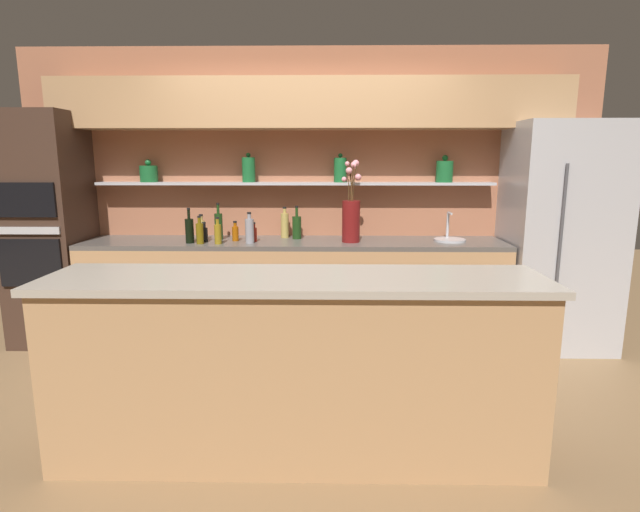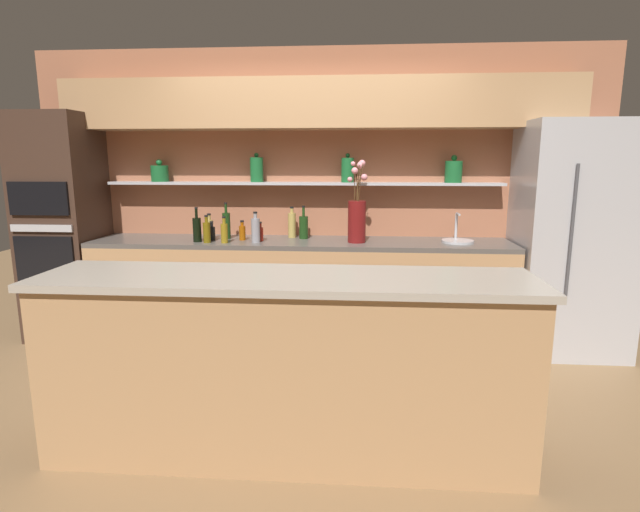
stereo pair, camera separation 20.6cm
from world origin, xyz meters
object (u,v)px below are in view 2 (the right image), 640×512
(refrigerator, at_px, (572,239))
(flower_vase, at_px, (357,217))
(bottle_wine_7, at_px, (304,227))
(bottle_spirit_10, at_px, (209,229))
(bottle_wine_3, at_px, (197,229))
(bottle_spirit_9, at_px, (292,225))
(oven_tower, at_px, (64,228))
(bottle_spirit_0, at_px, (256,230))
(sink_fixture, at_px, (458,239))
(bottle_wine_1, at_px, (226,225))
(bottle_oil_8, at_px, (207,232))
(bottle_sauce_2, at_px, (260,233))
(bottle_oil_5, at_px, (224,232))
(bottle_sauce_6, at_px, (242,232))
(bottle_sauce_4, at_px, (212,233))

(refrigerator, distance_m, flower_vase, 1.80)
(bottle_wine_7, bearing_deg, bottle_spirit_10, -173.49)
(bottle_wine_3, xyz_separation_m, bottle_spirit_9, (0.79, 0.30, 0.01))
(oven_tower, height_order, bottle_spirit_0, oven_tower)
(flower_vase, bearing_deg, sink_fixture, 4.28)
(oven_tower, bearing_deg, bottle_wine_3, -5.84)
(bottle_wine_3, relative_size, bottle_wine_7, 1.02)
(refrigerator, bearing_deg, oven_tower, 179.53)
(bottle_wine_1, height_order, bottle_oil_8, bottle_wine_1)
(bottle_spirit_0, bearing_deg, bottle_sauce_2, 72.63)
(bottle_wine_7, bearing_deg, bottle_oil_5, -155.58)
(bottle_sauce_6, height_order, bottle_spirit_10, bottle_spirit_10)
(bottle_sauce_2, distance_m, bottle_wine_7, 0.40)
(bottle_spirit_10, bearing_deg, bottle_wine_3, -113.15)
(bottle_oil_8, bearing_deg, oven_tower, 172.88)
(flower_vase, relative_size, bottle_sauce_6, 3.99)
(flower_vase, relative_size, bottle_sauce_2, 4.12)
(bottle_wine_1, xyz_separation_m, bottle_wine_3, (-0.21, -0.19, -0.01))
(bottle_sauce_4, xyz_separation_m, bottle_wine_7, (0.79, 0.17, 0.04))
(bottle_oil_5, bearing_deg, sink_fixture, 5.54)
(refrigerator, distance_m, bottle_spirit_0, 2.66)
(flower_vase, height_order, bottle_spirit_9, flower_vase)
(bottle_spirit_0, relative_size, bottle_wine_3, 0.88)
(oven_tower, height_order, flower_vase, oven_tower)
(oven_tower, bearing_deg, bottle_spirit_10, 0.76)
(bottle_oil_8, bearing_deg, flower_vase, 5.39)
(bottle_spirit_9, bearing_deg, sink_fixture, -6.14)
(bottle_sauce_4, bearing_deg, refrigerator, 0.31)
(oven_tower, relative_size, bottle_sauce_6, 11.57)
(bottle_sauce_2, bearing_deg, bottle_spirit_9, 42.24)
(bottle_spirit_0, height_order, bottle_wine_3, bottle_wine_3)
(flower_vase, xyz_separation_m, bottle_spirit_0, (-0.86, -0.08, -0.11))
(oven_tower, xyz_separation_m, sink_fixture, (3.53, 0.01, -0.07))
(refrigerator, height_order, bottle_sauce_6, refrigerator)
(bottle_sauce_4, bearing_deg, bottle_spirit_9, 18.12)
(bottle_wine_3, bearing_deg, bottle_spirit_9, 20.95)
(flower_vase, distance_m, bottle_sauce_4, 1.28)
(bottle_sauce_6, relative_size, bottle_oil_8, 0.74)
(oven_tower, bearing_deg, sink_fixture, 0.21)
(bottle_spirit_0, distance_m, bottle_wine_7, 0.46)
(flower_vase, distance_m, bottle_spirit_9, 0.64)
(bottle_sauce_2, xyz_separation_m, bottle_sauce_6, (-0.17, 0.04, 0.00))
(bottle_sauce_6, bearing_deg, bottle_wine_1, 154.83)
(bottle_wine_3, height_order, bottle_wine_7, bottle_wine_3)
(bottle_wine_3, distance_m, bottle_wine_7, 0.93)
(refrigerator, xyz_separation_m, bottle_wine_3, (-3.17, -0.09, 0.07))
(bottle_wine_1, distance_m, bottle_oil_5, 0.25)
(bottle_wine_1, bearing_deg, bottle_spirit_0, -32.30)
(bottle_wine_1, height_order, bottle_wine_7, bottle_wine_1)
(bottle_wine_1, bearing_deg, bottle_wine_7, 4.41)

